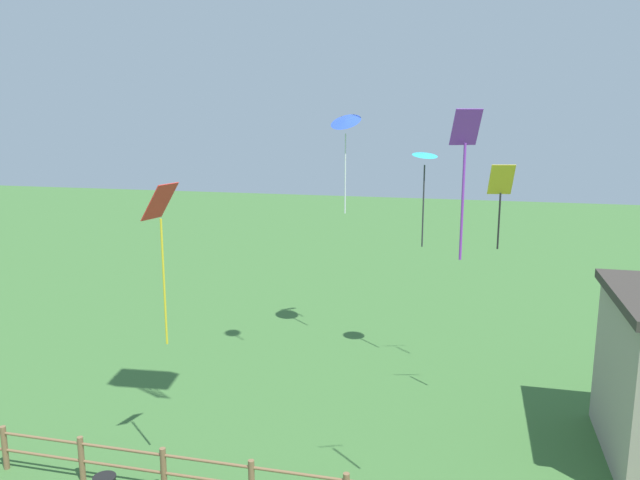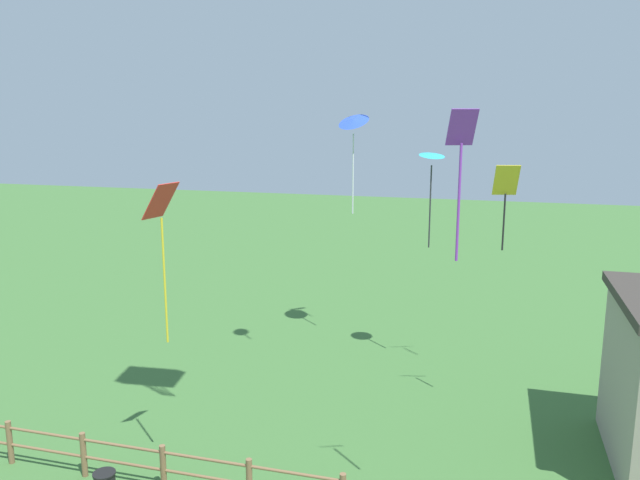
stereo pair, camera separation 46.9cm
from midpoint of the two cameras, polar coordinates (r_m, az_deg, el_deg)
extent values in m
cylinder|color=brown|center=(17.83, -25.79, -16.32)|extent=(0.14, 0.14, 1.12)
cylinder|color=brown|center=(16.61, -20.01, -17.96)|extent=(0.14, 0.14, 1.12)
cylinder|color=brown|center=(15.58, -13.25, -19.63)|extent=(0.14, 0.14, 1.12)
cylinder|color=brown|center=(14.28, -1.31, -20.57)|extent=(19.06, 0.07, 0.07)
cylinder|color=black|center=(15.24, -18.26, -19.62)|extent=(0.50, 0.50, 0.04)
cube|color=red|center=(14.22, -13.46, 3.50)|extent=(0.67, 0.79, 0.81)
cylinder|color=yellow|center=(14.57, -13.12, -3.69)|extent=(0.05, 0.05, 2.92)
cone|color=#2DB2C6|center=(20.51, 10.85, 7.66)|extent=(1.14, 1.14, 0.23)
cylinder|color=#2D2D33|center=(20.68, 10.68, 3.00)|extent=(0.05, 0.05, 2.70)
cube|color=yellow|center=(17.32, 17.41, 5.24)|extent=(0.71, 0.51, 0.82)
cylinder|color=black|center=(17.46, 17.19, 1.57)|extent=(0.05, 0.05, 1.54)
cube|color=purple|center=(11.66, 14.01, 9.97)|extent=(0.59, 0.48, 0.65)
cylinder|color=purple|center=(11.77, 13.69, 3.30)|extent=(0.05, 0.05, 2.17)
cone|color=blue|center=(22.40, 3.70, 10.82)|extent=(1.37, 1.31, 0.60)
cylinder|color=silver|center=(22.49, 3.64, 6.04)|extent=(0.05, 0.05, 2.86)
camera|label=1|loc=(0.23, -89.06, 0.19)|focal=35.00mm
camera|label=2|loc=(0.23, 90.94, -0.19)|focal=35.00mm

